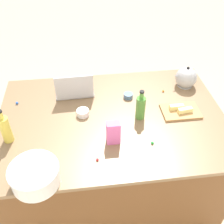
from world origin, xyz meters
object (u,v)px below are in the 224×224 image
at_px(cutting_board, 180,111).
at_px(ramekin_medium, 83,113).
at_px(candy_bag, 113,133).
at_px(bottle_olive, 141,107).
at_px(kettle, 186,78).
at_px(mixing_bowl_large, 35,175).
at_px(bottle_oil, 5,129).
at_px(butter_stick_right, 185,110).
at_px(butter_stick_left, 177,107).
at_px(laptop, 75,89).
at_px(ramekin_small, 128,96).

relative_size(cutting_board, ramekin_medium, 3.06).
bearing_deg(candy_bag, ramekin_medium, -57.15).
height_order(bottle_olive, kettle, bottle_olive).
relative_size(mixing_bowl_large, bottle_oil, 1.12).
distance_m(bottle_olive, ramekin_medium, 0.44).
relative_size(bottle_olive, butter_stick_right, 2.20).
distance_m(bottle_oil, kettle, 1.48).
xyz_separation_m(bottle_olive, butter_stick_left, (-0.29, -0.04, -0.06)).
relative_size(laptop, candy_bag, 1.86).
xyz_separation_m(butter_stick_left, candy_bag, (0.52, 0.26, 0.05)).
distance_m(butter_stick_left, ramekin_small, 0.40).
bearing_deg(mixing_bowl_large, kettle, -144.63).
distance_m(laptop, butter_stick_right, 0.90).
bearing_deg(butter_stick_right, bottle_olive, -1.01).
height_order(bottle_oil, candy_bag, bottle_oil).
xyz_separation_m(bottle_oil, ramekin_medium, (-0.51, -0.20, -0.08)).
xyz_separation_m(bottle_olive, bottle_oil, (0.94, 0.12, 0.01)).
xyz_separation_m(laptop, butter_stick_right, (-0.82, 0.36, -0.01)).
height_order(bottle_olive, ramekin_medium, bottle_olive).
xyz_separation_m(mixing_bowl_large, butter_stick_left, (-1.01, -0.53, -0.03)).
bearing_deg(ramekin_medium, cutting_board, 175.37).
bearing_deg(mixing_bowl_large, bottle_oil, -59.62).
height_order(cutting_board, ramekin_medium, ramekin_medium).
xyz_separation_m(bottle_oil, kettle, (-1.40, -0.48, -0.03)).
distance_m(kettle, ramekin_small, 0.53).
bearing_deg(bottle_oil, candy_bag, 171.67).
bearing_deg(butter_stick_left, mixing_bowl_large, 27.47).
bearing_deg(ramekin_small, butter_stick_left, 148.25).
bearing_deg(candy_bag, ramekin_small, -111.29).
relative_size(kettle, butter_stick_left, 1.94).
bearing_deg(candy_bag, laptop, -66.78).
distance_m(ramekin_small, ramekin_medium, 0.41).
bearing_deg(ramekin_medium, ramekin_small, -155.47).
height_order(mixing_bowl_large, butter_stick_left, mixing_bowl_large).
height_order(laptop, ramekin_small, laptop).
bearing_deg(bottle_olive, bottle_oil, 7.25).
xyz_separation_m(mixing_bowl_large, butter_stick_right, (-1.07, -0.48, -0.03)).
bearing_deg(laptop, kettle, -179.82).
bearing_deg(ramekin_small, candy_bag, 68.71).
distance_m(laptop, kettle, 0.95).
relative_size(laptop, kettle, 1.48).
height_order(mixing_bowl_large, ramekin_medium, mixing_bowl_large).
bearing_deg(ramekin_small, butter_stick_right, 146.96).
height_order(butter_stick_right, ramekin_medium, butter_stick_right).
bearing_deg(ramekin_small, mixing_bowl_large, 47.52).
distance_m(kettle, candy_bag, 0.91).
bearing_deg(mixing_bowl_large, laptop, -106.15).
xyz_separation_m(mixing_bowl_large, cutting_board, (-1.04, -0.50, -0.06)).
distance_m(bottle_olive, ramekin_small, 0.26).
distance_m(laptop, bottle_olive, 0.59).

